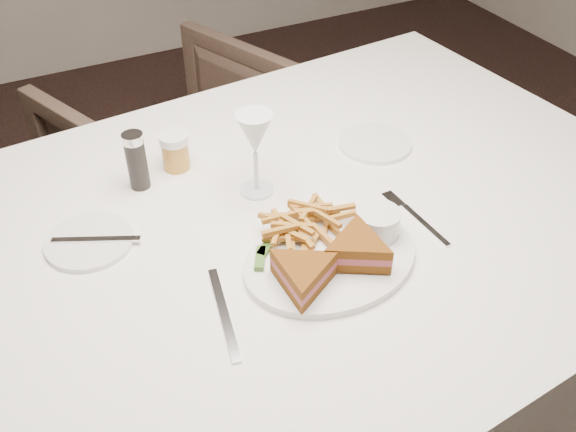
% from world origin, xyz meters
% --- Properties ---
extents(table, '(1.69, 1.21, 0.75)m').
position_xyz_m(table, '(0.06, 0.10, 0.38)').
color(table, white).
rests_on(table, ground).
extents(chair_far, '(0.87, 0.85, 0.70)m').
position_xyz_m(chair_far, '(0.15, 0.96, 0.35)').
color(chair_far, '#4D3B2F').
rests_on(chair_far, ground).
extents(table_setting, '(0.80, 0.59, 0.18)m').
position_xyz_m(table_setting, '(0.08, 0.05, 0.79)').
color(table_setting, white).
rests_on(table_setting, table).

